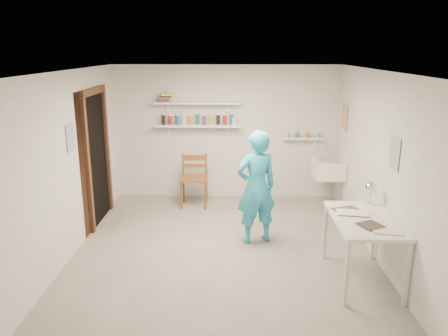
{
  "coord_description": "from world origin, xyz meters",
  "views": [
    {
      "loc": [
        0.12,
        -5.48,
        2.66
      ],
      "look_at": [
        0.0,
        0.4,
        1.05
      ],
      "focal_mm": 35.0,
      "sensor_mm": 36.0,
      "label": 1
    }
  ],
  "objects_px": {
    "belfast_sink": "(328,168)",
    "desk_lamp": "(371,187)",
    "man": "(256,188)",
    "wall_clock": "(261,165)",
    "work_table": "(362,250)",
    "wooden_chair": "(194,178)"
  },
  "relations": [
    {
      "from": "belfast_sink",
      "to": "desk_lamp",
      "type": "height_order",
      "value": "desk_lamp"
    },
    {
      "from": "man",
      "to": "wall_clock",
      "type": "distance_m",
      "value": 0.35
    },
    {
      "from": "wall_clock",
      "to": "work_table",
      "type": "xyz_separation_m",
      "value": [
        1.11,
        -1.27,
        -0.68
      ]
    },
    {
      "from": "man",
      "to": "wall_clock",
      "type": "height_order",
      "value": "man"
    },
    {
      "from": "belfast_sink",
      "to": "wall_clock",
      "type": "bearing_deg",
      "value": -135.22
    },
    {
      "from": "wall_clock",
      "to": "man",
      "type": "bearing_deg",
      "value": -129.94
    },
    {
      "from": "desk_lamp",
      "to": "belfast_sink",
      "type": "bearing_deg",
      "value": 92.41
    },
    {
      "from": "work_table",
      "to": "wall_clock",
      "type": "bearing_deg",
      "value": 131.29
    },
    {
      "from": "belfast_sink",
      "to": "wooden_chair",
      "type": "distance_m",
      "value": 2.3
    },
    {
      "from": "man",
      "to": "wooden_chair",
      "type": "xyz_separation_m",
      "value": [
        -1.0,
        1.44,
        -0.31
      ]
    },
    {
      "from": "wall_clock",
      "to": "belfast_sink",
      "type": "bearing_deg",
      "value": 24.81
    },
    {
      "from": "desk_lamp",
      "to": "wooden_chair",
      "type": "bearing_deg",
      "value": 139.53
    },
    {
      "from": "wall_clock",
      "to": "work_table",
      "type": "bearing_deg",
      "value": -68.68
    },
    {
      "from": "man",
      "to": "wooden_chair",
      "type": "height_order",
      "value": "man"
    },
    {
      "from": "belfast_sink",
      "to": "work_table",
      "type": "relative_size",
      "value": 0.51
    },
    {
      "from": "man",
      "to": "work_table",
      "type": "xyz_separation_m",
      "value": [
        1.19,
        -1.06,
        -0.41
      ]
    },
    {
      "from": "man",
      "to": "desk_lamp",
      "type": "bearing_deg",
      "value": 136.94
    },
    {
      "from": "wall_clock",
      "to": "wooden_chair",
      "type": "xyz_separation_m",
      "value": [
        -1.07,
        1.23,
        -0.57
      ]
    },
    {
      "from": "belfast_sink",
      "to": "desk_lamp",
      "type": "bearing_deg",
      "value": -87.59
    },
    {
      "from": "man",
      "to": "wall_clock",
      "type": "relative_size",
      "value": 5.56
    },
    {
      "from": "belfast_sink",
      "to": "work_table",
      "type": "bearing_deg",
      "value": -92.54
    },
    {
      "from": "man",
      "to": "work_table",
      "type": "distance_m",
      "value": 1.65
    }
  ]
}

